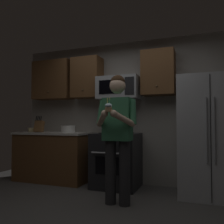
{
  "coord_description": "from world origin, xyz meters",
  "views": [
    {
      "loc": [
        1.27,
        -2.64,
        1.1
      ],
      "look_at": [
        0.08,
        0.53,
        1.25
      ],
      "focal_mm": 39.42,
      "sensor_mm": 36.0,
      "label": 1
    }
  ],
  "objects_px": {
    "person": "(117,131)",
    "bowl_small_colored": "(32,130)",
    "oven_range": "(116,160)",
    "microwave": "(119,88)",
    "knife_block": "(39,126)",
    "bowl_large_white": "(68,129)",
    "refrigerator": "(210,136)",
    "cupcake": "(108,107)"
  },
  "relations": [
    {
      "from": "oven_range",
      "to": "bowl_small_colored",
      "type": "xyz_separation_m",
      "value": [
        -1.82,
        0.07,
        0.5
      ]
    },
    {
      "from": "refrigerator",
      "to": "cupcake",
      "type": "height_order",
      "value": "refrigerator"
    },
    {
      "from": "bowl_large_white",
      "to": "person",
      "type": "bearing_deg",
      "value": -33.64
    },
    {
      "from": "oven_range",
      "to": "bowl_large_white",
      "type": "distance_m",
      "value": 1.09
    },
    {
      "from": "microwave",
      "to": "cupcake",
      "type": "xyz_separation_m",
      "value": [
        0.31,
        -1.29,
        -0.43
      ]
    },
    {
      "from": "bowl_small_colored",
      "to": "refrigerator",
      "type": "bearing_deg",
      "value": -1.9
    },
    {
      "from": "bowl_large_white",
      "to": "microwave",
      "type": "bearing_deg",
      "value": 6.92
    },
    {
      "from": "bowl_large_white",
      "to": "cupcake",
      "type": "xyz_separation_m",
      "value": [
        1.27,
        -1.17,
        0.31
      ]
    },
    {
      "from": "person",
      "to": "cupcake",
      "type": "distance_m",
      "value": 0.44
    },
    {
      "from": "refrigerator",
      "to": "bowl_small_colored",
      "type": "xyz_separation_m",
      "value": [
        -3.32,
        0.11,
        0.06
      ]
    },
    {
      "from": "bowl_large_white",
      "to": "bowl_small_colored",
      "type": "bearing_deg",
      "value": 175.53
    },
    {
      "from": "microwave",
      "to": "knife_block",
      "type": "relative_size",
      "value": 2.31
    },
    {
      "from": "oven_range",
      "to": "refrigerator",
      "type": "distance_m",
      "value": 1.56
    },
    {
      "from": "microwave",
      "to": "bowl_small_colored",
      "type": "distance_m",
      "value": 1.97
    },
    {
      "from": "refrigerator",
      "to": "cupcake",
      "type": "relative_size",
      "value": 10.35
    },
    {
      "from": "oven_range",
      "to": "refrigerator",
      "type": "xyz_separation_m",
      "value": [
        1.5,
        -0.04,
        0.44
      ]
    },
    {
      "from": "person",
      "to": "cupcake",
      "type": "xyz_separation_m",
      "value": [
        0.0,
        -0.33,
        0.3
      ]
    },
    {
      "from": "bowl_small_colored",
      "to": "oven_range",
      "type": "bearing_deg",
      "value": -2.23
    },
    {
      "from": "oven_range",
      "to": "cupcake",
      "type": "height_order",
      "value": "cupcake"
    },
    {
      "from": "microwave",
      "to": "person",
      "type": "distance_m",
      "value": 1.24
    },
    {
      "from": "person",
      "to": "knife_block",
      "type": "bearing_deg",
      "value": 156.79
    },
    {
      "from": "bowl_large_white",
      "to": "bowl_small_colored",
      "type": "distance_m",
      "value": 0.87
    },
    {
      "from": "person",
      "to": "bowl_large_white",
      "type": "bearing_deg",
      "value": 146.36
    },
    {
      "from": "oven_range",
      "to": "person",
      "type": "relative_size",
      "value": 0.53
    },
    {
      "from": "person",
      "to": "bowl_small_colored",
      "type": "bearing_deg",
      "value": 156.85
    },
    {
      "from": "bowl_large_white",
      "to": "oven_range",
      "type": "bearing_deg",
      "value": -0.2
    },
    {
      "from": "bowl_large_white",
      "to": "bowl_small_colored",
      "type": "xyz_separation_m",
      "value": [
        -0.86,
        0.07,
        -0.03
      ]
    },
    {
      "from": "microwave",
      "to": "cupcake",
      "type": "height_order",
      "value": "microwave"
    },
    {
      "from": "refrigerator",
      "to": "bowl_large_white",
      "type": "relative_size",
      "value": 6.65
    },
    {
      "from": "knife_block",
      "to": "bowl_large_white",
      "type": "relative_size",
      "value": 1.18
    },
    {
      "from": "microwave",
      "to": "refrigerator",
      "type": "xyz_separation_m",
      "value": [
        1.5,
        -0.16,
        -0.82
      ]
    },
    {
      "from": "bowl_large_white",
      "to": "bowl_small_colored",
      "type": "relative_size",
      "value": 1.61
    },
    {
      "from": "microwave",
      "to": "refrigerator",
      "type": "height_order",
      "value": "microwave"
    },
    {
      "from": "oven_range",
      "to": "microwave",
      "type": "relative_size",
      "value": 1.26
    },
    {
      "from": "cupcake",
      "to": "bowl_small_colored",
      "type": "bearing_deg",
      "value": 149.8
    },
    {
      "from": "knife_block",
      "to": "cupcake",
      "type": "relative_size",
      "value": 1.84
    },
    {
      "from": "cupcake",
      "to": "person",
      "type": "bearing_deg",
      "value": 90.0
    },
    {
      "from": "oven_range",
      "to": "bowl_small_colored",
      "type": "distance_m",
      "value": 1.89
    },
    {
      "from": "refrigerator",
      "to": "person",
      "type": "relative_size",
      "value": 1.02
    },
    {
      "from": "microwave",
      "to": "knife_block",
      "type": "bearing_deg",
      "value": -174.62
    },
    {
      "from": "bowl_small_colored",
      "to": "cupcake",
      "type": "height_order",
      "value": "cupcake"
    },
    {
      "from": "microwave",
      "to": "bowl_small_colored",
      "type": "bearing_deg",
      "value": -178.47
    }
  ]
}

